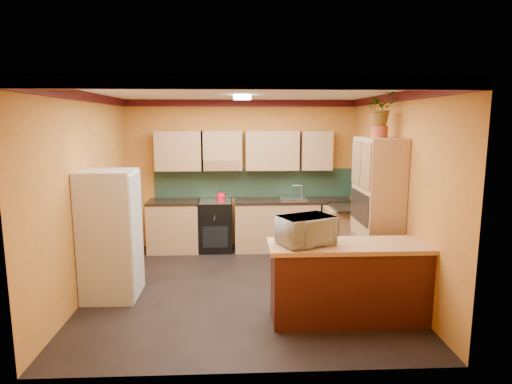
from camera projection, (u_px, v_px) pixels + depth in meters
room_shell at (244, 138)px, 5.99m from camera, size 4.24×4.24×2.72m
base_cabinets_back at (250, 226)px, 7.76m from camera, size 3.65×0.60×0.88m
countertop_back at (250, 201)px, 7.68m from camera, size 3.65×0.62×0.04m
stove at (216, 226)px, 7.73m from camera, size 0.58×0.58×0.91m
kettle at (221, 196)px, 7.59m from camera, size 0.21×0.21×0.18m
sink at (293, 199)px, 7.71m from camera, size 0.48×0.40×0.03m
base_cabinets_right at (349, 234)px, 7.20m from camera, size 0.60×0.80×0.88m
countertop_right at (350, 207)px, 7.13m from camera, size 0.62×0.80×0.04m
fridge at (110, 235)px, 5.58m from camera, size 0.68×0.66×1.70m
pantry at (377, 214)px, 5.93m from camera, size 0.48×0.90×2.10m
fern_pot at (379, 132)px, 5.80m from camera, size 0.22×0.22×0.16m
fern at (380, 108)px, 5.74m from camera, size 0.47×0.42×0.47m
breakfast_bar at (349, 284)px, 4.99m from camera, size 1.80×0.55×0.88m
bar_top at (351, 246)px, 4.91m from camera, size 1.90×0.65×0.05m
microwave at (306, 230)px, 4.85m from camera, size 0.71×0.62×0.33m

